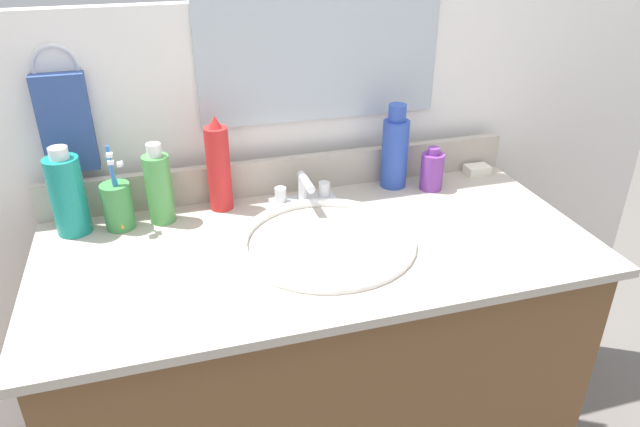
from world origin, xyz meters
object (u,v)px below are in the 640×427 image
Objects in this scene: bottle_shampoo_blue at (395,150)px; bottle_cream_purple at (432,170)px; bottle_mouthwash_teal at (68,194)px; hand_towel at (66,123)px; bottle_toner_green at (159,187)px; faucet at (303,194)px; bottle_spray_red at (219,167)px; cup_green at (118,205)px; soap_bar at (477,170)px.

bottle_shampoo_blue is 1.94× the size of bottle_cream_purple.
bottle_mouthwash_teal is (-0.86, 0.02, 0.04)m from bottle_cream_purple.
hand_towel is 1.17× the size of bottle_toner_green.
bottle_spray_red is (-0.19, 0.04, 0.08)m from faucet.
bottle_spray_red is at bearing -179.76° from bottle_shampoo_blue.
bottle_cream_purple is 0.76m from cup_green.
bottle_spray_red reaches higher than bottle_mouthwash_teal.
bottle_spray_red is 2.06× the size of bottle_cream_purple.
bottle_toner_green is 0.83m from soap_bar.
hand_towel is 0.96× the size of bottle_spray_red.
bottle_shampoo_blue is at bearing 1.96° from bottle_mouthwash_teal.
bottle_shampoo_blue is 0.11m from bottle_cream_purple.
bottle_spray_red reaches higher than cup_green.
faucet is 0.85× the size of bottle_toner_green.
bottle_cream_purple reaches higher than soap_bar.
bottle_toner_green is 0.67m from bottle_cream_purple.
faucet is 2.50× the size of soap_bar.
bottle_toner_green reaches higher than bottle_cream_purple.
bottle_spray_red is at bearing 4.27° from bottle_mouthwash_teal.
bottle_mouthwash_teal is 3.13× the size of soap_bar.
bottle_spray_red is 3.59× the size of soap_bar.
hand_towel reaches higher than cup_green.
faucet is 1.43× the size of bottle_cream_purple.
bottle_shampoo_blue reaches higher than bottle_toner_green.
bottle_cream_purple is at bearing -1.38° from bottle_toner_green.
soap_bar is (0.50, 0.04, -0.02)m from faucet.
bottle_cream_purple is (0.85, -0.11, -0.17)m from hand_towel.
bottle_spray_red is (0.14, 0.03, 0.02)m from bottle_toner_green.
hand_towel is 0.87m from bottle_cream_purple.
hand_towel is at bearing 167.53° from bottle_spray_red.
bottle_toner_green is 0.82× the size of bottle_spray_red.
bottle_spray_red is at bearing -12.47° from hand_towel.
bottle_spray_red is (-0.44, -0.00, 0.01)m from bottle_shampoo_blue.
bottle_toner_green is at bearing -28.51° from hand_towel.
hand_towel is 0.16m from bottle_mouthwash_teal.
bottle_mouthwash_teal is 0.10m from cup_green.
soap_bar is (0.25, 0.00, -0.09)m from bottle_shampoo_blue.
bottle_toner_green reaches higher than faucet.
bottle_mouthwash_teal is (-0.01, -0.09, -0.13)m from hand_towel.
cup_green is at bearing -177.54° from soap_bar.
hand_towel reaches higher than soap_bar.
bottle_cream_purple is 0.86m from bottle_mouthwash_teal.
hand_towel is 1.12× the size of cup_green.
cup_green is (-0.43, 0.00, 0.03)m from faucet.
bottle_spray_red reaches higher than bottle_cream_purple.
hand_towel is 1.03m from soap_bar.
bottle_spray_red reaches higher than bottle_toner_green.
bottle_shampoo_blue is 0.26m from soap_bar.
soap_bar is at bearing 0.44° from bottle_spray_red.
bottle_mouthwash_teal is 1.03m from soap_bar.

